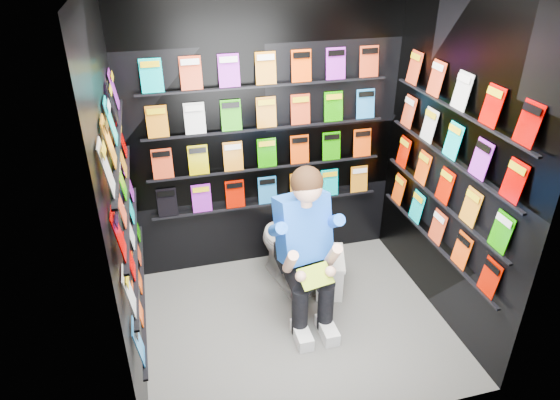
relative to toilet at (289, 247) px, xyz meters
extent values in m
plane|color=#575754|center=(-0.10, -0.58, -0.37)|extent=(2.40, 2.40, 0.00)
cube|color=black|center=(-0.10, 0.42, 0.93)|extent=(2.40, 0.04, 2.60)
cube|color=black|center=(-0.10, -1.58, 0.93)|extent=(2.40, 0.04, 2.60)
cube|color=black|center=(-1.30, -0.58, 0.93)|extent=(0.04, 2.00, 2.60)
cube|color=black|center=(1.10, -0.58, 0.93)|extent=(0.04, 2.00, 2.60)
imported|color=silver|center=(0.00, 0.00, 0.00)|extent=(0.55, 0.81, 0.73)
cube|color=silver|center=(0.32, -0.19, -0.21)|extent=(0.34, 0.46, 0.31)
cube|color=silver|center=(0.32, -0.19, -0.04)|extent=(0.37, 0.49, 0.03)
cube|color=green|center=(0.00, -0.73, 0.21)|extent=(0.28, 0.19, 0.11)
camera|label=1|loc=(-1.02, -3.54, 2.49)|focal=32.00mm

